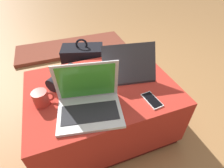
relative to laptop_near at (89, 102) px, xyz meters
The scene contains 9 objects.
ground_plane 0.51m from the laptop_near, 53.96° to the left, with size 14.00×14.00×0.00m, color #9E7042.
ottoman 0.33m from the laptop_near, 53.96° to the left, with size 0.94×0.68×0.41m.
laptop_near is the anchor object (origin of this frame).
laptop_far 0.38m from the laptop_near, 33.40° to the left, with size 0.38×0.30×0.24m.
cell_phone 0.36m from the laptop_near, 10.41° to the right, with size 0.08×0.14×0.01m.
backpack 0.70m from the laptop_near, 80.51° to the left, with size 0.38×0.30×0.53m.
wrist_brace 0.31m from the laptop_near, 109.18° to the left, with size 0.22×0.21×0.08m.
coffee_mug 0.27m from the laptop_near, 151.75° to the left, with size 0.12×0.08×0.09m.
fireplace_hearth 1.58m from the laptop_near, 85.48° to the left, with size 1.40×0.50×0.04m.
Camera 1 is at (-0.23, -0.83, 1.13)m, focal length 28.00 mm.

